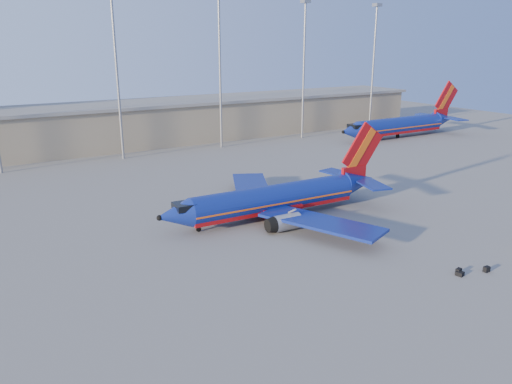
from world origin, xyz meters
TOP-DOWN VIEW (x-y plane):
  - ground at (0.00, 0.00)m, footprint 220.00×220.00m
  - terminal_building at (10.00, 58.00)m, footprint 122.00×16.00m
  - light_mast_row at (5.00, 46.00)m, footprint 101.60×1.60m
  - aircraft_main at (1.68, 5.27)m, footprint 31.00×29.82m
  - aircraft_second at (54.03, 35.07)m, footprint 34.76×13.56m
  - luggage_pile at (7.74, -16.76)m, footprint 3.40×1.53m

SIDE VIEW (x-z plane):
  - ground at x=0.00m, z-range 0.00..0.00m
  - luggage_pile at x=7.74m, z-range -0.03..0.50m
  - aircraft_main at x=1.68m, z-range -3.01..7.49m
  - aircraft_second at x=54.03m, z-range -3.19..8.59m
  - terminal_building at x=10.00m, z-range 0.07..8.57m
  - light_mast_row at x=5.00m, z-range 3.23..31.88m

